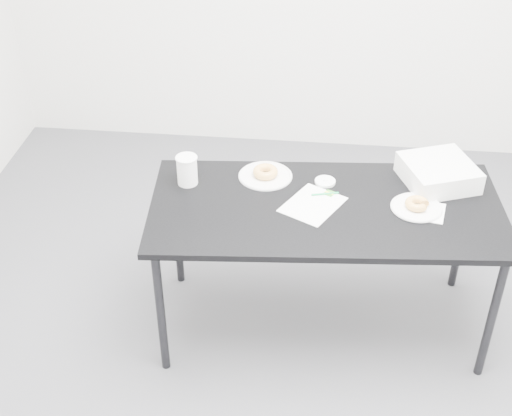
# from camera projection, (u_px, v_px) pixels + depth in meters

# --- Properties ---
(floor) EXTENTS (4.00, 4.00, 0.00)m
(floor) POSITION_uv_depth(u_px,v_px,m) (280.00, 343.00, 3.52)
(floor) COLOR #4B4B50
(floor) RESTS_ON ground
(table) EXTENTS (1.65, 0.88, 0.73)m
(table) POSITION_uv_depth(u_px,v_px,m) (326.00, 215.00, 3.25)
(table) COLOR black
(table) RESTS_ON floor
(scorecard) EXTENTS (0.32, 0.34, 0.00)m
(scorecard) POSITION_uv_depth(u_px,v_px,m) (313.00, 204.00, 3.22)
(scorecard) COLOR white
(scorecard) RESTS_ON table
(logo_patch) EXTENTS (0.06, 0.06, 0.00)m
(logo_patch) POSITION_uv_depth(u_px,v_px,m) (329.00, 193.00, 3.29)
(logo_patch) COLOR #3B922A
(logo_patch) RESTS_ON scorecard
(pen) EXTENTS (0.13, 0.04, 0.01)m
(pen) POSITION_uv_depth(u_px,v_px,m) (325.00, 194.00, 3.28)
(pen) COLOR #0D984D
(pen) RESTS_ON scorecard
(napkin) EXTENTS (0.19, 0.19, 0.00)m
(napkin) POSITION_uv_depth(u_px,v_px,m) (426.00, 211.00, 3.18)
(napkin) COLOR white
(napkin) RESTS_ON table
(plate_near) EXTENTS (0.23, 0.23, 0.01)m
(plate_near) POSITION_uv_depth(u_px,v_px,m) (416.00, 208.00, 3.19)
(plate_near) COLOR white
(plate_near) RESTS_ON napkin
(donut_near) EXTENTS (0.14, 0.14, 0.04)m
(donut_near) POSITION_uv_depth(u_px,v_px,m) (417.00, 204.00, 3.18)
(donut_near) COLOR #D58F43
(donut_near) RESTS_ON plate_near
(plate_far) EXTENTS (0.26, 0.26, 0.01)m
(plate_far) POSITION_uv_depth(u_px,v_px,m) (265.00, 176.00, 3.41)
(plate_far) COLOR white
(plate_far) RESTS_ON table
(donut_far) EXTENTS (0.13, 0.13, 0.04)m
(donut_far) POSITION_uv_depth(u_px,v_px,m) (265.00, 172.00, 3.40)
(donut_far) COLOR #D58F43
(donut_far) RESTS_ON plate_far
(coffee_cup) EXTENTS (0.10, 0.10, 0.14)m
(coffee_cup) POSITION_uv_depth(u_px,v_px,m) (187.00, 170.00, 3.33)
(coffee_cup) COLOR white
(coffee_cup) RESTS_ON table
(cup_lid) EXTENTS (0.10, 0.10, 0.01)m
(cup_lid) POSITION_uv_depth(u_px,v_px,m) (325.00, 182.00, 3.37)
(cup_lid) COLOR white
(cup_lid) RESTS_ON table
(bakery_box) EXTENTS (0.40, 0.40, 0.10)m
(bakery_box) POSITION_uv_depth(u_px,v_px,m) (438.00, 173.00, 3.35)
(bakery_box) COLOR white
(bakery_box) RESTS_ON table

